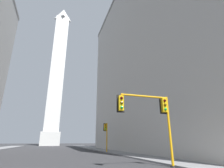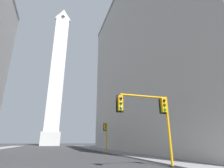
{
  "view_description": "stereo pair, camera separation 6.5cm",
  "coord_description": "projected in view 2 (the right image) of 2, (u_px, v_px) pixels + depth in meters",
  "views": [
    {
      "loc": [
        1.09,
        -2.03,
        1.75
      ],
      "look_at": [
        15.85,
        43.43,
        17.56
      ],
      "focal_mm": 28.0,
      "sensor_mm": 36.0,
      "label": 1
    },
    {
      "loc": [
        1.15,
        -2.05,
        1.75
      ],
      "look_at": [
        15.85,
        43.43,
        17.56
      ],
      "focal_mm": 28.0,
      "sensor_mm": 36.0,
      "label": 2
    }
  ],
  "objects": [
    {
      "name": "sidewalk_right",
      "position": [
        114.0,
        151.0,
        32.28
      ],
      "size": [
        5.0,
        102.44,
        0.15
      ],
      "primitive_type": "cube",
      "color": "slate",
      "rests_on": "ground_plane"
    },
    {
      "name": "building_right",
      "position": [
        165.0,
        61.0,
        38.47
      ],
      "size": [
        20.6,
        44.29,
        37.39
      ],
      "color": "#B2AFAA",
      "rests_on": "ground_plane"
    },
    {
      "name": "obelisk",
      "position": [
        57.0,
        71.0,
        89.37
      ],
      "size": [
        8.37,
        8.37,
        74.81
      ],
      "color": "silver",
      "rests_on": "ground_plane"
    },
    {
      "name": "traffic_light_near_right",
      "position": [
        151.0,
        111.0,
        13.31
      ],
      "size": [
        4.4,
        0.52,
        5.2
      ],
      "color": "orange",
      "rests_on": "ground_plane"
    },
    {
      "name": "traffic_light_mid_right",
      "position": [
        106.0,
        133.0,
        29.85
      ],
      "size": [
        0.78,
        0.5,
        4.84
      ],
      "color": "orange",
      "rests_on": "ground_plane"
    }
  ]
}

